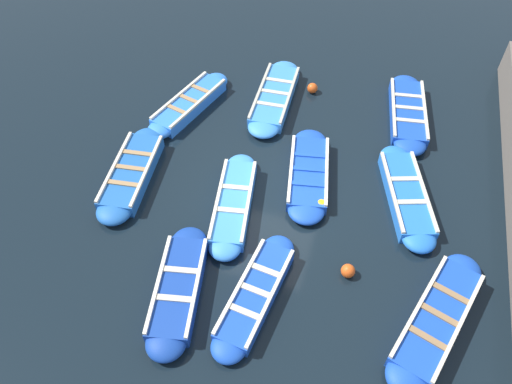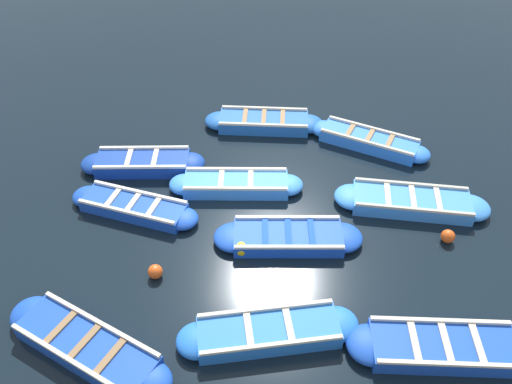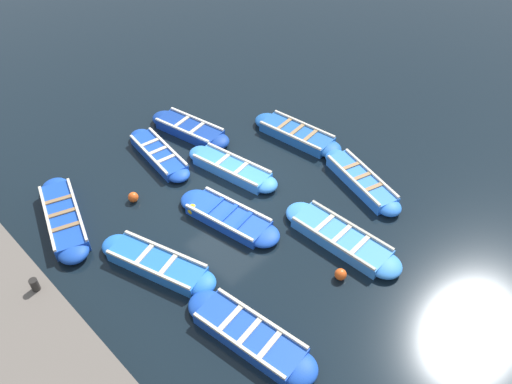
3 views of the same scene
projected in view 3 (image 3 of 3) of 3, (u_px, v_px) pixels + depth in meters
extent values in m
plane|color=black|center=(231.00, 195.00, 16.15)|extent=(120.00, 120.00, 0.00)
cube|color=#1947B7|center=(64.00, 218.00, 15.11)|extent=(1.90, 3.14, 0.39)
ellipsoid|color=#1947B7|center=(56.00, 188.00, 16.10)|extent=(1.14, 1.15, 0.39)
ellipsoid|color=#1947B7|center=(73.00, 252.00, 14.13)|extent=(1.14, 1.15, 0.39)
cube|color=beige|center=(47.00, 217.00, 14.82)|extent=(1.05, 2.79, 0.07)
cube|color=beige|center=(77.00, 208.00, 15.10)|extent=(1.05, 2.79, 0.07)
cube|color=olive|center=(58.00, 200.00, 15.39)|extent=(0.84, 0.41, 0.04)
cube|color=olive|center=(62.00, 213.00, 14.97)|extent=(0.84, 0.41, 0.04)
cube|color=olive|center=(66.00, 227.00, 14.55)|extent=(0.84, 0.41, 0.04)
cube|color=#1947B7|center=(229.00, 217.00, 15.18)|extent=(1.46, 2.72, 0.32)
ellipsoid|color=#1947B7|center=(196.00, 200.00, 15.72)|extent=(1.11, 1.13, 0.32)
ellipsoid|color=#1947B7|center=(263.00, 235.00, 14.64)|extent=(1.11, 1.13, 0.32)
cube|color=silver|center=(218.00, 222.00, 14.76)|extent=(0.51, 2.50, 0.07)
cube|color=silver|center=(238.00, 204.00, 15.34)|extent=(0.51, 2.50, 0.07)
cube|color=#1947B7|center=(214.00, 206.00, 15.29)|extent=(0.92, 0.29, 0.04)
cube|color=#1947B7|center=(228.00, 213.00, 15.06)|extent=(0.92, 0.29, 0.04)
cube|color=#1947B7|center=(243.00, 221.00, 14.83)|extent=(0.92, 0.29, 0.04)
cube|color=#3884E0|center=(341.00, 238.00, 14.53)|extent=(1.14, 2.98, 0.35)
ellipsoid|color=#3884E0|center=(302.00, 214.00, 15.27)|extent=(0.99, 1.02, 0.35)
ellipsoid|color=#3884E0|center=(385.00, 265.00, 13.80)|extent=(0.99, 1.02, 0.35)
cube|color=#B2AD9E|center=(332.00, 242.00, 14.13)|extent=(0.18, 2.89, 0.07)
cube|color=#B2AD9E|center=(351.00, 224.00, 14.65)|extent=(0.18, 2.89, 0.07)
cube|color=beige|center=(324.00, 223.00, 14.71)|extent=(0.91, 0.17, 0.04)
cube|color=beige|center=(342.00, 234.00, 14.40)|extent=(0.91, 0.17, 0.04)
cube|color=beige|center=(360.00, 245.00, 14.09)|extent=(0.91, 0.17, 0.04)
cube|color=blue|center=(361.00, 181.00, 16.37)|extent=(1.59, 2.93, 0.36)
ellipsoid|color=blue|center=(336.00, 157.00, 17.28)|extent=(0.95, 0.97, 0.36)
ellipsoid|color=blue|center=(389.00, 207.00, 15.47)|extent=(0.95, 0.97, 0.36)
cube|color=beige|center=(353.00, 180.00, 16.09)|extent=(0.86, 2.67, 0.07)
cube|color=beige|center=(371.00, 172.00, 16.35)|extent=(0.86, 2.67, 0.07)
cube|color=#9E7A51|center=(351.00, 166.00, 16.62)|extent=(0.74, 0.34, 0.04)
cube|color=#9E7A51|center=(362.00, 176.00, 16.23)|extent=(0.74, 0.34, 0.04)
cube|color=#9E7A51|center=(374.00, 187.00, 15.85)|extent=(0.74, 0.34, 0.04)
cube|color=#1E59AD|center=(297.00, 134.00, 18.26)|extent=(1.29, 2.81, 0.36)
ellipsoid|color=#1E59AD|center=(267.00, 121.00, 18.88)|extent=(1.01, 1.04, 0.36)
ellipsoid|color=#1E59AD|center=(328.00, 148.00, 17.64)|extent=(1.01, 1.04, 0.36)
cube|color=beige|center=(290.00, 135.00, 17.85)|extent=(0.38, 2.66, 0.07)
cube|color=beige|center=(304.00, 124.00, 18.38)|extent=(0.38, 2.66, 0.07)
cube|color=#9E7A51|center=(284.00, 124.00, 18.39)|extent=(0.88, 0.24, 0.04)
cube|color=#9E7A51|center=(297.00, 130.00, 18.12)|extent=(0.88, 0.24, 0.04)
cube|color=#9E7A51|center=(310.00, 136.00, 17.86)|extent=(0.88, 0.24, 0.04)
cube|color=blue|center=(157.00, 264.00, 13.83)|extent=(1.71, 2.97, 0.36)
ellipsoid|color=blue|center=(117.00, 246.00, 14.31)|extent=(1.06, 1.07, 0.36)
ellipsoid|color=blue|center=(200.00, 283.00, 13.36)|extent=(1.06, 1.07, 0.36)
cube|color=beige|center=(147.00, 269.00, 13.42)|extent=(0.90, 2.67, 0.07)
cube|color=beige|center=(165.00, 248.00, 13.96)|extent=(0.90, 2.67, 0.07)
cube|color=beige|center=(144.00, 254.00, 13.83)|extent=(0.81, 0.37, 0.04)
cube|color=beige|center=(168.00, 264.00, 13.56)|extent=(0.81, 0.37, 0.04)
cube|color=#1947B7|center=(159.00, 154.00, 17.42)|extent=(1.20, 2.77, 0.32)
ellipsoid|color=#1947B7|center=(141.00, 136.00, 18.21)|extent=(0.87, 0.89, 0.32)
ellipsoid|color=#1947B7|center=(178.00, 174.00, 16.64)|extent=(0.87, 0.89, 0.32)
cube|color=silver|center=(148.00, 154.00, 17.12)|extent=(0.44, 2.62, 0.07)
cube|color=silver|center=(167.00, 146.00, 17.45)|extent=(0.44, 2.62, 0.07)
cube|color=beige|center=(150.00, 142.00, 17.63)|extent=(0.74, 0.24, 0.04)
cube|color=beige|center=(158.00, 150.00, 17.30)|extent=(0.74, 0.24, 0.04)
cube|color=beige|center=(166.00, 159.00, 16.97)|extent=(0.74, 0.24, 0.04)
cube|color=#3884E0|center=(232.00, 168.00, 16.84)|extent=(1.30, 2.85, 0.35)
ellipsoid|color=#3884E0|center=(201.00, 154.00, 17.43)|extent=(0.92, 0.94, 0.35)
ellipsoid|color=#3884E0|center=(265.00, 184.00, 16.25)|extent=(0.92, 0.94, 0.35)
cube|color=beige|center=(224.00, 170.00, 16.46)|extent=(0.51, 2.67, 0.07)
cube|color=beige|center=(239.00, 158.00, 16.93)|extent=(0.51, 2.67, 0.07)
cube|color=beige|center=(223.00, 160.00, 16.87)|extent=(0.78, 0.26, 0.04)
cube|color=beige|center=(241.00, 168.00, 16.54)|extent=(0.78, 0.26, 0.04)
cube|color=#1947B7|center=(250.00, 335.00, 12.20)|extent=(1.37, 2.94, 0.36)
ellipsoid|color=#1947B7|center=(206.00, 306.00, 12.83)|extent=(1.05, 1.08, 0.36)
ellipsoid|color=#1947B7|center=(298.00, 368.00, 11.57)|extent=(1.05, 1.08, 0.36)
cube|color=beige|center=(238.00, 344.00, 11.78)|extent=(0.44, 2.76, 0.07)
cube|color=beige|center=(261.00, 317.00, 12.32)|extent=(0.44, 2.76, 0.07)
cube|color=beige|center=(231.00, 318.00, 12.33)|extent=(0.90, 0.25, 0.04)
cube|color=beige|center=(250.00, 331.00, 12.06)|extent=(0.90, 0.25, 0.04)
cube|color=beige|center=(270.00, 345.00, 11.79)|extent=(0.90, 0.25, 0.04)
cube|color=navy|center=(190.00, 129.00, 18.47)|extent=(1.39, 2.68, 0.38)
ellipsoid|color=navy|center=(164.00, 118.00, 19.00)|extent=(1.02, 1.04, 0.38)
ellipsoid|color=navy|center=(217.00, 141.00, 17.94)|extent=(1.02, 1.04, 0.38)
cube|color=silver|center=(182.00, 130.00, 18.06)|extent=(0.53, 2.48, 0.07)
cube|color=silver|center=(197.00, 119.00, 18.58)|extent=(0.53, 2.48, 0.07)
cube|color=beige|center=(182.00, 121.00, 18.48)|extent=(0.84, 0.29, 0.04)
cube|color=beige|center=(197.00, 128.00, 18.18)|extent=(0.84, 0.29, 0.04)
cylinder|color=black|center=(35.00, 285.00, 11.98)|extent=(0.20, 0.20, 0.35)
sphere|color=#E05119|center=(341.00, 274.00, 13.58)|extent=(0.33, 0.33, 0.33)
sphere|color=#E05119|center=(133.00, 197.00, 15.82)|extent=(0.33, 0.33, 0.33)
sphere|color=#EAB214|center=(193.00, 209.00, 15.41)|extent=(0.34, 0.34, 0.34)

